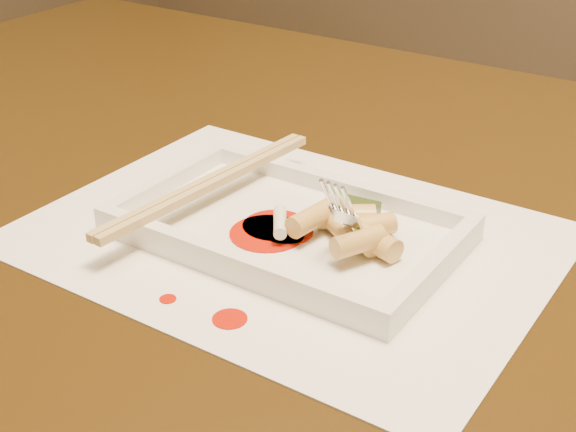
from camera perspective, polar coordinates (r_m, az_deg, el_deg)
The scene contains 25 objects.
table at distance 0.74m, azimuth 0.83°, elevation -5.80°, with size 1.40×0.90×0.75m.
placemat at distance 0.63m, azimuth -0.00°, elevation -1.50°, with size 0.40×0.30×0.00m, color white.
sauce_splatter_a at distance 0.54m, azimuth -4.16°, elevation -7.31°, with size 0.02×0.02×0.00m, color #BC1605.
sauce_splatter_b at distance 0.56m, azimuth -8.54°, elevation -5.86°, with size 0.01×0.01×0.00m, color #BC1605.
plate_base at distance 0.63m, azimuth -0.00°, elevation -1.12°, with size 0.26×0.16×0.01m, color white.
plate_rim_far at distance 0.68m, azimuth 3.46°, elevation 2.22°, with size 0.26×0.01×0.01m, color white.
plate_rim_near at distance 0.57m, azimuth -4.11°, elevation -3.17°, with size 0.26×0.01×0.01m, color white.
plate_rim_left at distance 0.69m, azimuth -8.56°, elevation 2.46°, with size 0.01×0.14×0.01m, color white.
plate_rim_right at distance 0.57m, azimuth 10.36°, elevation -3.50°, with size 0.01×0.14×0.01m, color white.
veg_piece at distance 0.64m, azimuth 4.60°, elevation 0.39°, with size 0.04×0.03×0.01m, color black.
scallion_white at distance 0.61m, azimuth -0.57°, elevation -0.40°, with size 0.01×0.01×0.04m, color #EAEACC.
scallion_green at distance 0.62m, azimuth 4.27°, elevation -0.05°, with size 0.01×0.01×0.09m, color #429B19.
chopstick_a at distance 0.66m, azimuth -5.90°, elevation 2.42°, with size 0.01×0.24×0.01m, color tan.
chopstick_b at distance 0.66m, azimuth -5.36°, elevation 2.26°, with size 0.01×0.24×0.01m, color tan.
fork at distance 0.58m, azimuth 6.80°, elevation 4.48°, with size 0.09×0.10×0.14m, color silver, non-canonical shape.
sauce_blob_0 at distance 0.62m, azimuth -1.48°, elevation -1.24°, with size 0.06×0.06×0.00m, color #BC1605.
sauce_blob_1 at distance 0.63m, azimuth -0.91°, elevation -0.68°, with size 0.05×0.05×0.00m, color #BC1605.
sauce_blob_2 at distance 0.62m, azimuth -0.08°, elevation -1.11°, with size 0.04×0.04×0.00m, color #BC1605.
rice_cake_0 at distance 0.60m, azimuth 5.08°, elevation -1.39°, with size 0.02×0.02×0.04m, color #D6B763.
rice_cake_1 at distance 0.59m, azimuth 5.98°, elevation -1.66°, with size 0.02×0.02×0.05m, color #D6B763.
rice_cake_2 at distance 0.58m, azimuth 5.02°, elevation -1.85°, with size 0.02×0.02×0.04m, color #D6B763.
rice_cake_3 at distance 0.62m, azimuth 4.17°, elevation -0.05°, with size 0.02×0.02×0.04m, color #D6B763.
rice_cake_4 at distance 0.61m, azimuth 5.82°, elevation -0.73°, with size 0.02×0.02×0.04m, color #D6B763.
rice_cake_5 at distance 0.61m, azimuth 1.94°, elevation -0.03°, with size 0.02×0.02×0.05m, color #D6B763.
rice_cake_6 at distance 0.61m, azimuth 3.97°, elevation -0.83°, with size 0.02×0.02×0.04m, color #D6B763.
Camera 1 is at (0.33, -0.52, 1.06)m, focal length 50.00 mm.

